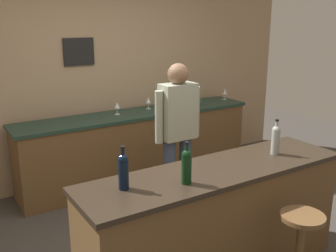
{
  "coord_description": "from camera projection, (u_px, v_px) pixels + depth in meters",
  "views": [
    {
      "loc": [
        -1.84,
        -2.6,
        2.05
      ],
      "look_at": [
        0.09,
        0.45,
        1.05
      ],
      "focal_mm": 42.12,
      "sensor_mm": 36.0,
      "label": 1
    }
  ],
  "objects": [
    {
      "name": "ground_plane",
      "position": [
        186.0,
        249.0,
        3.61
      ],
      "size": [
        10.0,
        10.0,
        0.0
      ],
      "primitive_type": "plane",
      "color": "#423D38"
    },
    {
      "name": "back_wall",
      "position": [
        94.0,
        71.0,
        4.88
      ],
      "size": [
        6.0,
        0.09,
        2.8
      ],
      "color": "tan",
      "rests_on": "ground_plane"
    },
    {
      "name": "bar_counter",
      "position": [
        215.0,
        222.0,
        3.16
      ],
      "size": [
        2.24,
        0.6,
        0.92
      ],
      "color": "brown",
      "rests_on": "ground_plane"
    },
    {
      "name": "side_counter",
      "position": [
        139.0,
        146.0,
        5.04
      ],
      "size": [
        3.09,
        0.56,
        0.9
      ],
      "color": "brown",
      "rests_on": "ground_plane"
    },
    {
      "name": "bartender",
      "position": [
        178.0,
        131.0,
        3.98
      ],
      "size": [
        0.52,
        0.21,
        1.62
      ],
      "color": "#384766",
      "rests_on": "ground_plane"
    },
    {
      "name": "bar_stool",
      "position": [
        300.0,
        242.0,
        2.88
      ],
      "size": [
        0.32,
        0.32,
        0.68
      ],
      "color": "brown",
      "rests_on": "ground_plane"
    },
    {
      "name": "wine_bottle_a",
      "position": [
        123.0,
        170.0,
        2.65
      ],
      "size": [
        0.07,
        0.07,
        0.31
      ],
      "color": "black",
      "rests_on": "bar_counter"
    },
    {
      "name": "wine_bottle_b",
      "position": [
        187.0,
        165.0,
        2.74
      ],
      "size": [
        0.07,
        0.07,
        0.31
      ],
      "color": "black",
      "rests_on": "bar_counter"
    },
    {
      "name": "wine_bottle_c",
      "position": [
        276.0,
        139.0,
        3.33
      ],
      "size": [
        0.07,
        0.07,
        0.31
      ],
      "color": "#999E99",
      "rests_on": "bar_counter"
    },
    {
      "name": "wine_glass_a",
      "position": [
        117.0,
        106.0,
        4.78
      ],
      "size": [
        0.07,
        0.07,
        0.16
      ],
      "color": "silver",
      "rests_on": "side_counter"
    },
    {
      "name": "wine_glass_b",
      "position": [
        148.0,
        101.0,
        5.07
      ],
      "size": [
        0.07,
        0.07,
        0.16
      ],
      "color": "silver",
      "rests_on": "side_counter"
    },
    {
      "name": "wine_glass_c",
      "position": [
        225.0,
        92.0,
        5.66
      ],
      "size": [
        0.07,
        0.07,
        0.16
      ],
      "color": "silver",
      "rests_on": "side_counter"
    },
    {
      "name": "coffee_mug",
      "position": [
        197.0,
        102.0,
        5.29
      ],
      "size": [
        0.12,
        0.08,
        0.09
      ],
      "color": "#338C4C",
      "rests_on": "side_counter"
    }
  ]
}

